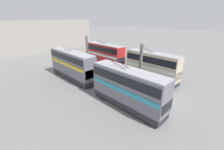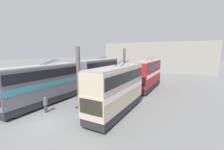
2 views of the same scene
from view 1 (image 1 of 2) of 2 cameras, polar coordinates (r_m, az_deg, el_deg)
The scene contains 11 objects.
ground_plane at distance 21.87m, azimuth 19.99°, elevation -9.53°, with size 240.00×240.00×0.00m, color slate.
depot_back_wall at distance 51.90m, azimuth -25.29°, elevation 12.96°, with size 0.50×36.00×9.66m.
support_column_near at distance 22.41m, azimuth 10.70°, elevation 2.10°, with size 0.85×0.85×7.23m.
support_column_far at distance 31.31m, azimuth -9.29°, elevation 7.75°, with size 0.85×0.85×7.23m.
bus_left_near at distance 26.72m, azimuth 14.99°, elevation 3.57°, with size 9.52×2.54×5.73m.
bus_left_far at distance 34.12m, azimuth -2.69°, elevation 8.09°, with size 10.04×2.54×5.69m.
bus_right_near at distance 18.38m, azimuth 6.03°, elevation -4.25°, with size 10.29×2.54×5.64m.
bus_right_mid at distance 27.71m, azimuth -14.92°, elevation 4.25°, with size 11.12×2.54×5.72m.
person_aisle_midway at distance 24.98m, azimuth 5.72°, elevation -1.89°, with size 0.37×0.48×1.73m.
person_by_right_row at distance 20.24m, azimuth 13.16°, elevation -8.26°, with size 0.27×0.44×1.78m.
oil_drum at distance 28.78m, azimuth -8.31°, elevation 0.18°, with size 0.56×0.56×0.86m.
Camera 1 is at (-7.26, 17.56, 10.82)m, focal length 24.00 mm.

